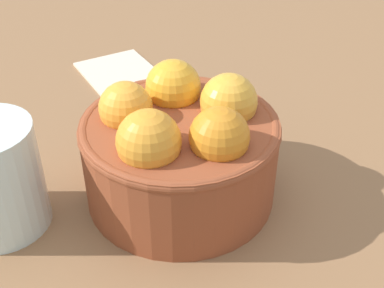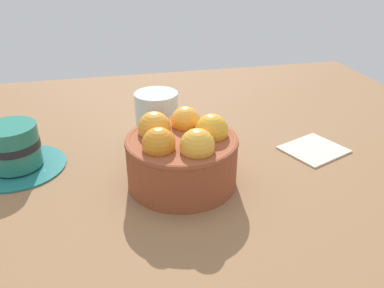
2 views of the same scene
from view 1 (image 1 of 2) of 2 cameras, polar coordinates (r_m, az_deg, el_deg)
ground_plane at (r=45.73cm, az=-1.26°, el=-7.73°), size 117.05×110.66×4.48cm
terracotta_bowl at (r=41.23cm, az=-1.36°, el=-0.42°), size 16.35×16.35×10.63cm
folded_napkin at (r=64.38cm, az=-8.42°, el=8.36°), size 12.31×11.66×0.60cm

